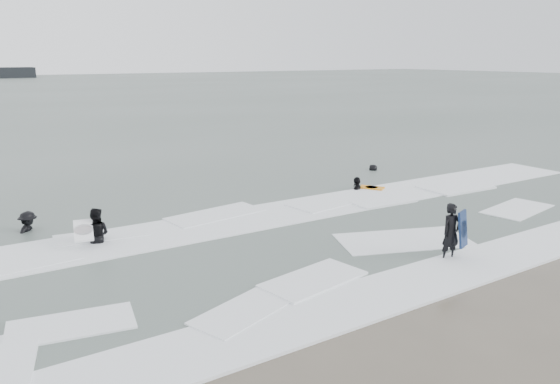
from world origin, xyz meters
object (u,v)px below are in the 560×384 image
surfer_breaker (29,233)px  surfer_right_far (373,171)px  surfer_wading (97,244)px  surfer_centre (449,260)px  surfer_right_near (357,190)px

surfer_breaker → surfer_right_far: 15.07m
surfer_wading → surfer_right_far: 13.95m
surfer_centre → surfer_breaker: 12.32m
surfer_breaker → surfer_right_near: bearing=-55.2°
surfer_wading → surfer_right_near: (10.45, 0.97, 0.00)m
surfer_centre → surfer_breaker: (-9.02, 8.39, 0.00)m
surfer_right_near → surfer_right_far: size_ratio=1.16×
surfer_centre → surfer_right_near: bearing=74.7°
surfer_breaker → surfer_right_far: (15.01, 1.33, 0.00)m
surfer_centre → surfer_right_far: size_ratio=1.06×
surfer_wading → surfer_right_far: size_ratio=1.10×
surfer_centre → surfer_breaker: bearing=143.8°
surfer_centre → surfer_wading: 9.79m
surfer_centre → surfer_right_near: size_ratio=0.91×
surfer_centre → surfer_breaker: surfer_centre is taller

